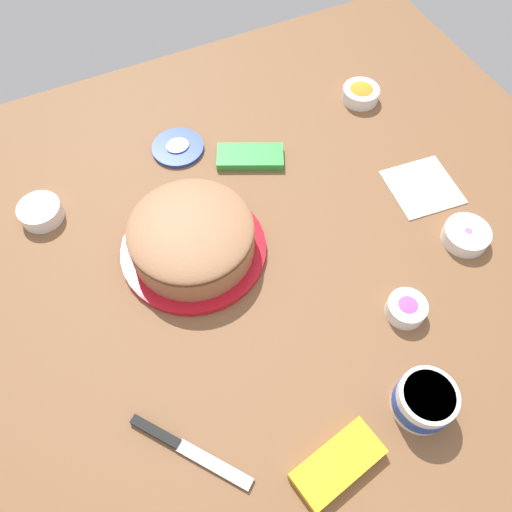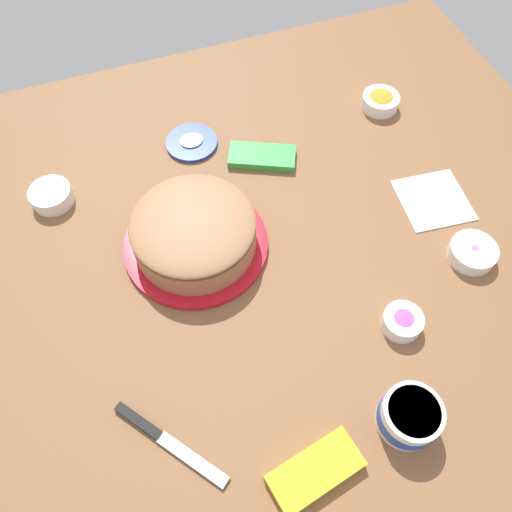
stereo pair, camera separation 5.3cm
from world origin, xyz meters
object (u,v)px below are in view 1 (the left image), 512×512
object	(u,v)px
candy_box_lower	(338,464)
frosting_tub_lid	(178,147)
sprinkle_bowl_yellow	(41,212)
sprinkle_bowl_rainbow	(406,308)
sprinkle_bowl_orange	(361,93)
paper_napkin	(423,186)
frosting_tub	(424,400)
spreading_knife	(179,445)
sprinkle_bowl_pink	(466,235)
candy_box_upper	(250,157)
frosted_cake	(192,239)

from	to	relation	value
candy_box_lower	frosting_tub_lid	bearing A→B (deg)	-102.23
candy_box_lower	sprinkle_bowl_yellow	bearing A→B (deg)	-76.96
frosting_tub_lid	sprinkle_bowl_rainbow	bearing A→B (deg)	112.56
frosting_tub_lid	sprinkle_bowl_orange	world-z (taller)	sprinkle_bowl_orange
sprinkle_bowl_orange	paper_napkin	bearing A→B (deg)	85.79
frosting_tub	frosting_tub_lid	size ratio (longest dim) A/B	0.84
frosting_tub	spreading_knife	distance (m)	0.43
sprinkle_bowl_orange	sprinkle_bowl_pink	bearing A→B (deg)	86.78
candy_box_lower	paper_napkin	world-z (taller)	candy_box_lower
spreading_knife	candy_box_upper	world-z (taller)	candy_box_upper
frosting_tub	sprinkle_bowl_rainbow	distance (m)	0.19
candy_box_lower	candy_box_upper	size ratio (longest dim) A/B	1.00
frosted_cake	candy_box_lower	xyz separation A→B (m)	(-0.06, 0.50, -0.04)
spreading_knife	sprinkle_bowl_yellow	size ratio (longest dim) A/B	2.13
sprinkle_bowl_orange	sprinkle_bowl_pink	world-z (taller)	sprinkle_bowl_orange
candy_box_upper	sprinkle_bowl_rainbow	bearing A→B (deg)	126.99
frosted_cake	spreading_knife	bearing A→B (deg)	64.68
frosted_cake	sprinkle_bowl_pink	bearing A→B (deg)	157.54
candy_box_upper	sprinkle_bowl_orange	bearing A→B (deg)	-143.98
frosting_tub	sprinkle_bowl_rainbow	bearing A→B (deg)	-115.87
frosting_tub	sprinkle_bowl_orange	size ratio (longest dim) A/B	1.12
candy_box_lower	paper_napkin	distance (m)	0.65
frosting_tub_lid	spreading_knife	size ratio (longest dim) A/B	0.63
frosting_tub_lid	sprinkle_bowl_orange	xyz separation A→B (m)	(-0.49, 0.04, 0.01)
sprinkle_bowl_orange	candy_box_upper	size ratio (longest dim) A/B	0.60
frosting_tub	frosting_tub_lid	xyz separation A→B (m)	(0.17, -0.77, -0.03)
frosting_tub	paper_napkin	world-z (taller)	frosting_tub
sprinkle_bowl_yellow	paper_napkin	distance (m)	0.86
paper_napkin	sprinkle_bowl_orange	bearing A→B (deg)	-94.21
frosting_tub_lid	sprinkle_bowl_pink	size ratio (longest dim) A/B	1.27
sprinkle_bowl_pink	sprinkle_bowl_orange	bearing A→B (deg)	-93.22
frosted_cake	sprinkle_bowl_rainbow	distance (m)	0.45
sprinkle_bowl_pink	candy_box_lower	xyz separation A→B (m)	(0.48, 0.28, -0.01)
spreading_knife	candy_box_lower	distance (m)	0.27
sprinkle_bowl_orange	sprinkle_bowl_pink	xyz separation A→B (m)	(0.03, 0.47, -0.00)
sprinkle_bowl_yellow	paper_napkin	xyz separation A→B (m)	(-0.81, 0.29, -0.02)
sprinkle_bowl_orange	spreading_knife	bearing A→B (deg)	39.77
sprinkle_bowl_rainbow	paper_napkin	world-z (taller)	sprinkle_bowl_rainbow
frosted_cake	sprinkle_bowl_orange	world-z (taller)	frosted_cake
frosting_tub_lid	sprinkle_bowl_yellow	distance (m)	0.35
frosting_tub_lid	candy_box_upper	distance (m)	0.18
sprinkle_bowl_orange	sprinkle_bowl_yellow	world-z (taller)	sprinkle_bowl_orange
sprinkle_bowl_yellow	sprinkle_bowl_pink	distance (m)	0.92
sprinkle_bowl_rainbow	sprinkle_bowl_yellow	xyz separation A→B (m)	(0.59, -0.54, -0.00)
sprinkle_bowl_rainbow	candy_box_lower	xyz separation A→B (m)	(0.26, 0.19, -0.01)
frosted_cake	sprinkle_bowl_yellow	size ratio (longest dim) A/B	3.29
candy_box_lower	candy_box_upper	distance (m)	0.71
sprinkle_bowl_pink	paper_napkin	world-z (taller)	sprinkle_bowl_pink
frosting_tub_lid	sprinkle_bowl_yellow	world-z (taller)	sprinkle_bowl_yellow
sprinkle_bowl_rainbow	sprinkle_bowl_yellow	bearing A→B (deg)	-42.30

